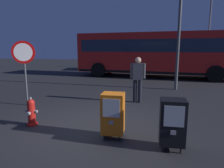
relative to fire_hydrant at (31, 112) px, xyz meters
name	(u,v)px	position (x,y,z in m)	size (l,w,h in m)	color
ground_plane	(92,126)	(1.55, 0.24, -0.35)	(60.00, 60.00, 0.00)	#262628
fire_hydrant	(31,112)	(0.00, 0.00, 0.00)	(0.33, 0.31, 0.75)	red
newspaper_box_primary	(113,113)	(2.21, -0.34, 0.22)	(0.48, 0.42, 1.02)	black
newspaper_box_secondary	(172,122)	(3.44, -0.63, 0.22)	(0.48, 0.42, 1.02)	black
stop_sign	(24,60)	(-1.22, 1.64, 1.25)	(0.71, 0.31, 2.23)	#4C4F54
pedestrian	(138,77)	(2.56, 2.75, 0.60)	(0.55, 0.22, 1.67)	black
bus_near	(155,52)	(3.28, 9.68, 1.36)	(10.72, 3.75, 3.00)	red
bus_far	(197,52)	(6.90, 13.82, 1.36)	(10.74, 3.91, 3.00)	beige
street_light_near_right	(209,27)	(8.06, 15.03, 3.53)	(0.32, 0.32, 6.66)	#4C4F54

